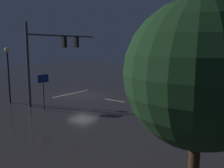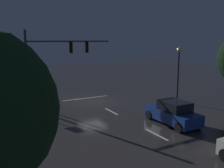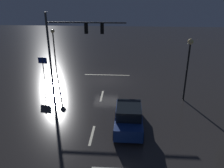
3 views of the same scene
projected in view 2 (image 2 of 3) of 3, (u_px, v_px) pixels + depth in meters
name	position (u px, v px, depth m)	size (l,w,h in m)	color
ground_plane	(92.00, 101.00, 24.55)	(80.00, 80.00, 0.00)	#2D2B2B
traffic_signal_assembly	(55.00, 55.00, 22.48)	(8.03, 0.47, 6.81)	#383A3D
lane_dash_far	(111.00, 111.00, 21.10)	(2.20, 0.16, 0.01)	beige
lane_dash_mid	(157.00, 135.00, 15.93)	(2.20, 0.16, 0.01)	beige
stop_bar	(86.00, 98.00, 25.89)	(5.00, 0.16, 0.01)	beige
car_approaching	(173.00, 113.00, 17.90)	(1.93, 4.38, 1.70)	navy
street_lamp_left_kerb	(179.00, 65.00, 23.58)	(0.44, 0.44, 5.27)	black
street_lamp_right_kerb	(19.00, 68.00, 23.47)	(0.44, 0.44, 4.80)	black
route_sign	(31.00, 90.00, 20.00)	(0.90, 0.21, 2.82)	#383A3D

